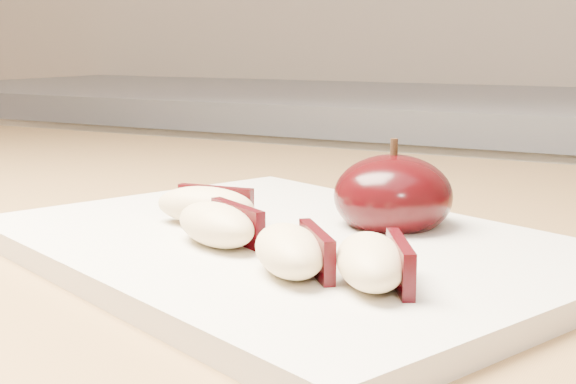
% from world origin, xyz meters
% --- Properties ---
extents(cutting_board, '(0.39, 0.34, 0.01)m').
position_xyz_m(cutting_board, '(-0.07, 0.38, 0.91)').
color(cutting_board, beige).
rests_on(cutting_board, island_counter).
extents(apple_half, '(0.07, 0.07, 0.06)m').
position_xyz_m(apple_half, '(-0.03, 0.44, 0.93)').
color(apple_half, black).
rests_on(apple_half, cutting_board).
extents(apple_wedge_a, '(0.06, 0.04, 0.02)m').
position_xyz_m(apple_wedge_a, '(-0.13, 0.39, 0.92)').
color(apple_wedge_a, beige).
rests_on(apple_wedge_a, cutting_board).
extents(apple_wedge_b, '(0.07, 0.06, 0.02)m').
position_xyz_m(apple_wedge_b, '(-0.09, 0.35, 0.92)').
color(apple_wedge_b, beige).
rests_on(apple_wedge_b, cutting_board).
extents(apple_wedge_c, '(0.06, 0.07, 0.02)m').
position_xyz_m(apple_wedge_c, '(-0.03, 0.32, 0.92)').
color(apple_wedge_c, beige).
rests_on(apple_wedge_c, cutting_board).
extents(apple_wedge_d, '(0.06, 0.07, 0.02)m').
position_xyz_m(apple_wedge_d, '(0.01, 0.32, 0.92)').
color(apple_wedge_d, beige).
rests_on(apple_wedge_d, cutting_board).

